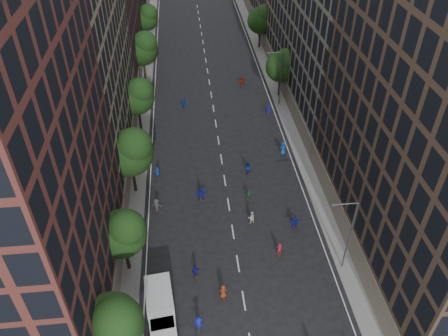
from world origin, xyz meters
name	(u,v)px	position (x,y,z in m)	size (l,w,h in m)	color
ground	(216,125)	(0.00, 40.00, 0.00)	(240.00, 240.00, 0.00)	black
sidewalk_left	(139,104)	(-12.00, 47.50, 0.07)	(4.00, 105.00, 0.15)	slate
sidewalk_right	(284,97)	(12.00, 47.50, 0.07)	(4.00, 105.00, 0.15)	slate
bldg_left_b	(53,33)	(-19.00, 35.00, 17.00)	(14.00, 26.00, 34.00)	#817154
bldg_right_b	(349,2)	(19.00, 44.00, 16.50)	(14.00, 28.00, 33.00)	#676155
tree_left_0	(112,324)	(-11.01, 3.85, 5.96)	(5.20, 5.20, 8.83)	black
tree_left_1	(123,232)	(-11.02, 13.86, 5.55)	(4.80, 4.80, 8.21)	black
tree_left_2	(131,151)	(-10.99, 25.83, 6.36)	(5.60, 5.60, 9.45)	black
tree_left_3	(138,95)	(-11.02, 39.85, 5.82)	(5.00, 5.00, 8.58)	black
tree_left_4	(143,48)	(-11.00, 55.84, 6.10)	(5.40, 5.40, 9.08)	black
tree_left_5	(147,17)	(-11.02, 71.86, 5.68)	(4.80, 4.80, 8.33)	black
tree_right_a	(283,65)	(11.38, 47.85, 5.63)	(5.00, 5.00, 8.39)	black
tree_right_b	(262,19)	(11.39, 67.85, 5.96)	(5.20, 5.20, 8.83)	black
streetlamp_near	(348,232)	(10.37, 12.00, 5.17)	(2.64, 0.22, 9.06)	#595B60
streetlamp_far	(280,76)	(10.37, 45.00, 5.17)	(2.64, 0.22, 9.06)	#595B60
cargo_van	(160,306)	(-7.81, 8.16, 1.52)	(3.13, 5.67, 2.89)	silver
skater_0	(163,332)	(-7.65, 6.00, 0.81)	(0.80, 0.52, 1.63)	#132B9F
skater_3	(199,324)	(-4.44, 6.39, 0.85)	(1.10, 0.63, 1.70)	#131B9D
skater_4	(196,272)	(-4.45, 12.27, 0.79)	(0.92, 0.38, 1.57)	#121398
skater_5	(295,223)	(6.97, 17.94, 0.81)	(1.50, 0.48, 1.62)	#121F98
skater_6	(223,292)	(-1.94, 9.60, 0.83)	(0.81, 0.53, 1.66)	maroon
skater_7	(279,249)	(4.46, 14.29, 0.80)	(0.58, 0.38, 1.60)	#AE1D33
skater_8	(251,218)	(2.22, 19.17, 0.82)	(0.79, 0.62, 1.63)	silver
skater_9	(157,205)	(-8.50, 22.27, 0.85)	(1.10, 0.63, 1.71)	#3E3E43
skater_10	(249,195)	(2.54, 23.09, 0.75)	(0.88, 0.37, 1.50)	#1E663F
skater_11	(201,194)	(-3.23, 23.69, 0.88)	(1.64, 0.52, 1.76)	#1526B0
skater_12	(283,149)	(8.50, 31.78, 0.97)	(0.94, 0.61, 1.93)	#13439D
skater_13	(158,173)	(-8.50, 28.27, 0.88)	(0.64, 0.42, 1.76)	#123998
skater_14	(247,168)	(3.05, 28.08, 0.89)	(0.86, 0.67, 1.78)	navy
skater_15	(268,110)	(8.36, 42.09, 0.87)	(1.13, 0.65, 1.75)	#131299
skater_16	(184,104)	(-4.70, 45.07, 0.95)	(1.12, 0.47, 1.91)	#153EB1
skater_17	(242,82)	(5.57, 51.73, 0.94)	(1.75, 0.56, 1.88)	#A21F1B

